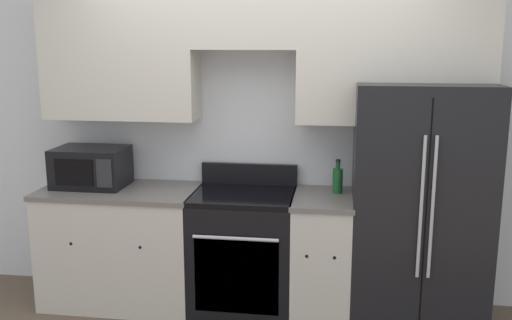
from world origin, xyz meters
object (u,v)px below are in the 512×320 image
(refrigerator, at_px, (418,203))
(bottle, at_px, (338,180))
(oven_range, at_px, (244,251))
(microwave, at_px, (91,167))

(refrigerator, height_order, bottle, refrigerator)
(bottle, bearing_deg, refrigerator, -3.62)
(oven_range, xyz_separation_m, refrigerator, (1.24, 0.08, 0.40))
(bottle, bearing_deg, oven_range, -170.40)
(microwave, distance_m, bottle, 1.85)
(oven_range, bearing_deg, refrigerator, 3.60)
(microwave, bearing_deg, refrigerator, 0.85)
(refrigerator, distance_m, bottle, 0.59)
(microwave, xyz_separation_m, bottle, (1.85, 0.07, -0.05))
(oven_range, height_order, refrigerator, refrigerator)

